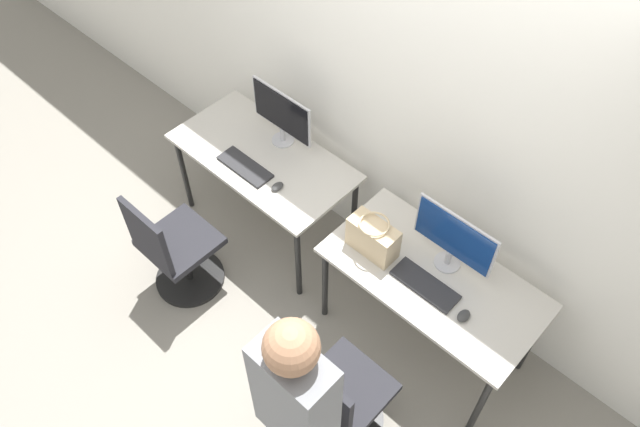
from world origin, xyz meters
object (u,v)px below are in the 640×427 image
(monitor_right, at_px, (454,239))
(office_chair_right, at_px, (339,401))
(monitor_left, at_px, (282,114))
(handbag, at_px, (373,237))
(mouse_left, at_px, (277,187))
(keyboard_left, at_px, (245,167))
(person_right, at_px, (296,415))
(keyboard_right, at_px, (425,285))
(mouse_right, at_px, (464,316))
(office_chair_left, at_px, (175,252))

(monitor_right, bearing_deg, office_chair_right, -90.01)
(monitor_left, bearing_deg, office_chair_right, -35.04)
(office_chair_right, height_order, handbag, handbag)
(monitor_right, distance_m, handbag, 0.46)
(mouse_left, xyz_separation_m, office_chair_right, (1.13, -0.65, -0.39))
(keyboard_left, xyz_separation_m, mouse_left, (0.28, 0.02, 0.01))
(keyboard_left, bearing_deg, office_chair_right, -24.30)
(office_chair_right, bearing_deg, monitor_left, 144.96)
(person_right, distance_m, handbag, 1.15)
(keyboard_right, bearing_deg, person_right, -87.38)
(keyboard_left, relative_size, person_right, 0.23)
(monitor_left, relative_size, handbag, 1.68)
(monitor_left, distance_m, person_right, 1.99)
(monitor_right, bearing_deg, mouse_right, -40.43)
(monitor_left, relative_size, mouse_right, 5.61)
(office_chair_right, bearing_deg, mouse_right, 68.22)
(monitor_right, distance_m, keyboard_right, 0.31)
(mouse_left, xyz_separation_m, monitor_right, (1.13, 0.26, 0.22))
(keyboard_left, xyz_separation_m, office_chair_left, (-0.06, -0.62, -0.38))
(handbag, bearing_deg, keyboard_left, -176.63)
(monitor_left, height_order, office_chair_left, monitor_left)
(handbag, bearing_deg, monitor_left, 164.18)
(keyboard_left, bearing_deg, keyboard_right, 2.85)
(mouse_left, bearing_deg, monitor_right, 13.14)
(keyboard_left, relative_size, mouse_right, 4.40)
(monitor_left, relative_size, office_chair_right, 0.56)
(person_right, bearing_deg, keyboard_left, 145.48)
(keyboard_right, distance_m, person_right, 1.09)
(monitor_left, height_order, mouse_left, monitor_left)
(monitor_left, relative_size, mouse_left, 5.61)
(keyboard_left, bearing_deg, person_right, -34.52)
(keyboard_left, height_order, office_chair_right, office_chair_right)
(keyboard_right, bearing_deg, keyboard_left, -177.15)
(mouse_left, bearing_deg, keyboard_left, -176.02)
(office_chair_left, relative_size, monitor_right, 1.79)
(mouse_left, relative_size, office_chair_left, 0.10)
(monitor_right, height_order, keyboard_right, monitor_right)
(monitor_left, height_order, keyboard_left, monitor_left)
(keyboard_right, height_order, mouse_right, mouse_right)
(keyboard_left, bearing_deg, monitor_right, 11.35)
(keyboard_right, height_order, handbag, handbag)
(mouse_left, distance_m, office_chair_left, 0.82)
(keyboard_right, bearing_deg, handbag, -178.55)
(monitor_left, distance_m, keyboard_right, 1.45)
(office_chair_right, bearing_deg, person_right, -82.35)
(mouse_left, relative_size, office_chair_right, 0.10)
(office_chair_left, bearing_deg, office_chair_right, -0.70)
(monitor_left, xyz_separation_m, office_chair_left, (-0.06, -0.97, -0.60))
(keyboard_right, bearing_deg, office_chair_right, -90.02)
(keyboard_left, xyz_separation_m, person_right, (1.46, -1.00, 0.19))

